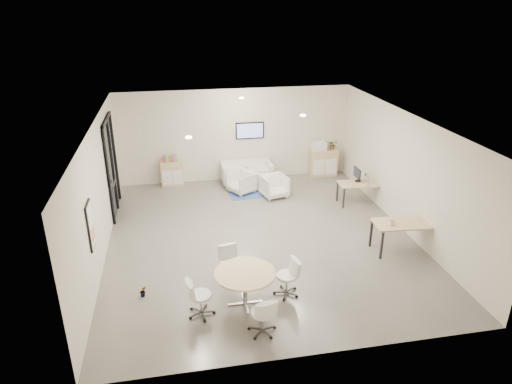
{
  "coord_description": "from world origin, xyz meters",
  "views": [
    {
      "loc": [
        -2.14,
        -10.64,
        5.94
      ],
      "look_at": [
        -0.05,
        0.4,
        1.17
      ],
      "focal_mm": 32.0,
      "sensor_mm": 36.0,
      "label": 1
    }
  ],
  "objects_px": {
    "sideboard_left": "(172,173)",
    "desk_rear": "(360,185)",
    "armchair_right": "(274,185)",
    "armchair_left": "(242,181)",
    "round_table": "(245,276)",
    "sideboard_right": "(323,162)",
    "desk_front": "(403,226)",
    "loveseat": "(246,173)"
  },
  "relations": [
    {
      "from": "sideboard_left",
      "to": "sideboard_right",
      "type": "distance_m",
      "value": 5.39
    },
    {
      "from": "sideboard_right",
      "to": "desk_rear",
      "type": "relative_size",
      "value": 0.72
    },
    {
      "from": "loveseat",
      "to": "round_table",
      "type": "height_order",
      "value": "round_table"
    },
    {
      "from": "sideboard_left",
      "to": "sideboard_right",
      "type": "height_order",
      "value": "sideboard_right"
    },
    {
      "from": "round_table",
      "to": "desk_rear",
      "type": "bearing_deg",
      "value": 45.57
    },
    {
      "from": "sideboard_right",
      "to": "loveseat",
      "type": "relative_size",
      "value": 0.56
    },
    {
      "from": "armchair_right",
      "to": "desk_rear",
      "type": "xyz_separation_m",
      "value": [
        2.49,
        -1.0,
        0.22
      ]
    },
    {
      "from": "sideboard_left",
      "to": "armchair_left",
      "type": "relative_size",
      "value": 1.11
    },
    {
      "from": "armchair_left",
      "to": "round_table",
      "type": "xyz_separation_m",
      "value": [
        -0.88,
        -5.99,
        0.3
      ]
    },
    {
      "from": "round_table",
      "to": "armchair_left",
      "type": "bearing_deg",
      "value": 81.61
    },
    {
      "from": "sideboard_left",
      "to": "round_table",
      "type": "height_order",
      "value": "sideboard_left"
    },
    {
      "from": "sideboard_right",
      "to": "armchair_left",
      "type": "distance_m",
      "value": 3.31
    },
    {
      "from": "sideboard_left",
      "to": "armchair_right",
      "type": "xyz_separation_m",
      "value": [
        3.22,
        -1.62,
        -0.03
      ]
    },
    {
      "from": "desk_front",
      "to": "sideboard_left",
      "type": "bearing_deg",
      "value": 139.42
    },
    {
      "from": "armchair_left",
      "to": "sideboard_right",
      "type": "bearing_deg",
      "value": 78.63
    },
    {
      "from": "sideboard_right",
      "to": "loveseat",
      "type": "distance_m",
      "value": 2.85
    },
    {
      "from": "round_table",
      "to": "sideboard_left",
      "type": "bearing_deg",
      "value": 100.88
    },
    {
      "from": "sideboard_left",
      "to": "desk_rear",
      "type": "height_order",
      "value": "sideboard_left"
    },
    {
      "from": "armchair_right",
      "to": "desk_front",
      "type": "xyz_separation_m",
      "value": [
        2.42,
        -3.95,
        0.3
      ]
    },
    {
      "from": "armchair_left",
      "to": "desk_front",
      "type": "relative_size",
      "value": 0.51
    },
    {
      "from": "sideboard_left",
      "to": "desk_rear",
      "type": "distance_m",
      "value": 6.28
    },
    {
      "from": "desk_rear",
      "to": "round_table",
      "type": "height_order",
      "value": "round_table"
    },
    {
      "from": "sideboard_left",
      "to": "loveseat",
      "type": "relative_size",
      "value": 0.49
    },
    {
      "from": "armchair_right",
      "to": "desk_rear",
      "type": "distance_m",
      "value": 2.69
    },
    {
      "from": "armchair_left",
      "to": "desk_rear",
      "type": "xyz_separation_m",
      "value": [
        3.47,
        -1.55,
        0.22
      ]
    },
    {
      "from": "desk_front",
      "to": "loveseat",
      "type": "bearing_deg",
      "value": 124.08
    },
    {
      "from": "armchair_right",
      "to": "round_table",
      "type": "distance_m",
      "value": 5.76
    },
    {
      "from": "loveseat",
      "to": "sideboard_left",
      "type": "bearing_deg",
      "value": 173.87
    },
    {
      "from": "armchair_left",
      "to": "desk_front",
      "type": "height_order",
      "value": "armchair_left"
    },
    {
      "from": "desk_rear",
      "to": "round_table",
      "type": "distance_m",
      "value": 6.22
    },
    {
      "from": "armchair_left",
      "to": "round_table",
      "type": "distance_m",
      "value": 6.06
    },
    {
      "from": "armchair_left",
      "to": "armchair_right",
      "type": "distance_m",
      "value": 1.12
    },
    {
      "from": "armchair_left",
      "to": "loveseat",
      "type": "bearing_deg",
      "value": 130.89
    },
    {
      "from": "sideboard_left",
      "to": "armchair_right",
      "type": "bearing_deg",
      "value": -26.7
    },
    {
      "from": "armchair_left",
      "to": "desk_rear",
      "type": "relative_size",
      "value": 0.57
    },
    {
      "from": "sideboard_right",
      "to": "desk_front",
      "type": "distance_m",
      "value": 5.54
    },
    {
      "from": "sideboard_left",
      "to": "armchair_right",
      "type": "height_order",
      "value": "sideboard_left"
    },
    {
      "from": "armchair_left",
      "to": "desk_front",
      "type": "distance_m",
      "value": 5.65
    },
    {
      "from": "armchair_left",
      "to": "round_table",
      "type": "relative_size",
      "value": 0.61
    },
    {
      "from": "sideboard_right",
      "to": "desk_front",
      "type": "xyz_separation_m",
      "value": [
        0.25,
        -5.53,
        0.21
      ]
    },
    {
      "from": "desk_front",
      "to": "sideboard_right",
      "type": "bearing_deg",
      "value": 96.67
    },
    {
      "from": "armchair_right",
      "to": "loveseat",
      "type": "bearing_deg",
      "value": 102.23
    }
  ]
}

